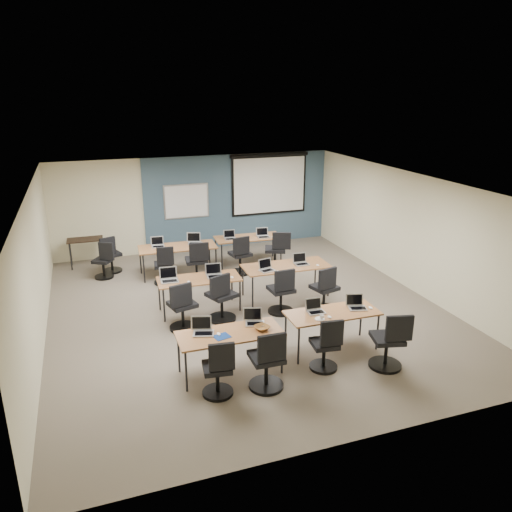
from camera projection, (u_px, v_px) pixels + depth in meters
name	position (u px, v px, depth m)	size (l,w,h in m)	color
floor	(246.00, 309.00, 10.69)	(8.00, 9.00, 0.02)	#6B6354
ceiling	(245.00, 184.00, 9.83)	(8.00, 9.00, 0.02)	white
wall_back	(196.00, 203.00, 14.28)	(8.00, 0.04, 2.70)	beige
wall_front	(358.00, 353.00, 6.24)	(8.00, 0.04, 2.70)	beige
wall_left	(35.00, 271.00, 9.01)	(0.04, 9.00, 2.70)	beige
wall_right	(410.00, 231.00, 11.52)	(0.04, 9.00, 2.70)	beige
blue_accent_panel	(238.00, 201.00, 14.65)	(5.50, 0.04, 2.70)	#3D5977
whiteboard	(186.00, 201.00, 14.09)	(1.28, 0.03, 0.98)	#ABAFB4
projector_screen	(269.00, 181.00, 14.72)	(2.40, 0.10, 1.82)	black
training_table_front_left	(230.00, 336.00, 8.09)	(1.72, 0.71, 0.73)	brown
training_table_front_right	(332.00, 315.00, 8.84)	(1.66, 0.69, 0.73)	brown
training_table_mid_left	(199.00, 280.00, 10.40)	(1.72, 0.72, 0.73)	olive
training_table_mid_right	(286.00, 267.00, 11.15)	(1.93, 0.81, 0.73)	#9F6131
training_table_back_left	(178.00, 248.00, 12.49)	(1.92, 0.80, 0.73)	brown
training_table_back_right	(248.00, 239.00, 13.27)	(1.77, 0.74, 0.73)	#A46C42
laptop_0	(203.00, 329.00, 8.06)	(0.33, 0.28, 0.25)	#B2B2B5
mouse_0	(219.00, 334.00, 8.01)	(0.06, 0.10, 0.03)	white
task_chair_0	(219.00, 373.00, 7.55)	(0.48, 0.48, 0.97)	black
laptop_1	(254.00, 320.00, 8.39)	(0.32, 0.27, 0.24)	#B1B2C0
mouse_1	(266.00, 324.00, 8.34)	(0.06, 0.09, 0.03)	white
task_chair_1	(268.00, 365.00, 7.72)	(0.56, 0.56, 1.03)	black
laptop_2	(315.00, 309.00, 8.82)	(0.30, 0.26, 0.23)	silver
mouse_2	(330.00, 317.00, 8.61)	(0.06, 0.10, 0.04)	white
task_chair_2	(326.00, 349.00, 8.26)	(0.48, 0.48, 0.96)	black
laptop_3	(356.00, 305.00, 8.97)	(0.31, 0.27, 0.24)	silver
mouse_3	(371.00, 308.00, 8.96)	(0.07, 0.11, 0.04)	white
task_chair_3	(389.00, 345.00, 8.31)	(0.56, 0.56, 1.03)	black
laptop_4	(169.00, 278.00, 10.24)	(0.36, 0.30, 0.27)	#B9B9B9
mouse_4	(189.00, 282.00, 10.17)	(0.05, 0.09, 0.03)	white
task_chair_4	(182.00, 310.00, 9.63)	(0.54, 0.54, 1.02)	black
laptop_5	(214.00, 273.00, 10.49)	(0.34, 0.29, 0.26)	silver
mouse_5	(232.00, 277.00, 10.41)	(0.06, 0.10, 0.04)	white
task_chair_5	(221.00, 301.00, 10.02)	(0.60, 0.57, 1.05)	black
laptop_6	(266.00, 268.00, 10.82)	(0.31, 0.27, 0.24)	#A5A4B2
mouse_6	(278.00, 271.00, 10.75)	(0.06, 0.10, 0.03)	white
task_chair_6	(282.00, 294.00, 10.36)	(0.54, 0.54, 1.02)	black
laptop_7	(301.00, 262.00, 11.21)	(0.31, 0.27, 0.24)	#B3B3B8
mouse_7	(318.00, 265.00, 11.12)	(0.06, 0.09, 0.03)	white
task_chair_7	(325.00, 293.00, 10.45)	(0.54, 0.54, 1.02)	black
laptop_8	(158.00, 244.00, 12.45)	(0.31, 0.27, 0.24)	silver
mouse_8	(167.00, 248.00, 12.30)	(0.07, 0.11, 0.04)	white
task_chair_8	(164.00, 268.00, 11.92)	(0.49, 0.49, 0.97)	black
laptop_9	(195.00, 241.00, 12.70)	(0.35, 0.30, 0.26)	silver
mouse_9	(199.00, 245.00, 12.56)	(0.06, 0.10, 0.04)	white
task_chair_9	(197.00, 265.00, 12.02)	(0.57, 0.57, 1.05)	black
laptop_10	(230.00, 237.00, 13.07)	(0.30, 0.25, 0.23)	#B6B6C2
mouse_10	(247.00, 240.00, 12.95)	(0.06, 0.10, 0.03)	white
task_chair_10	(240.00, 258.00, 12.57)	(0.54, 0.54, 1.02)	black
laptop_11	(263.00, 235.00, 13.24)	(0.32, 0.27, 0.24)	#B7B7BF
mouse_11	(273.00, 237.00, 13.20)	(0.06, 0.10, 0.04)	white
task_chair_11	(276.00, 254.00, 12.83)	(0.61, 0.58, 1.05)	black
blue_mousepad	(222.00, 337.00, 7.95)	(0.25, 0.21, 0.01)	navy
snack_bowl	(262.00, 328.00, 8.18)	(0.28, 0.28, 0.07)	#965A2D
snack_plate	(320.00, 319.00, 8.55)	(0.17, 0.17, 0.01)	white
coffee_cup	(322.00, 317.00, 8.52)	(0.06, 0.06, 0.06)	silver
utility_table	(85.00, 242.00, 13.05)	(0.90, 0.50, 0.75)	black
spare_chair_a	(111.00, 257.00, 12.68)	(0.51, 0.49, 0.97)	black
spare_chair_b	(104.00, 263.00, 12.29)	(0.52, 0.47, 0.95)	black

